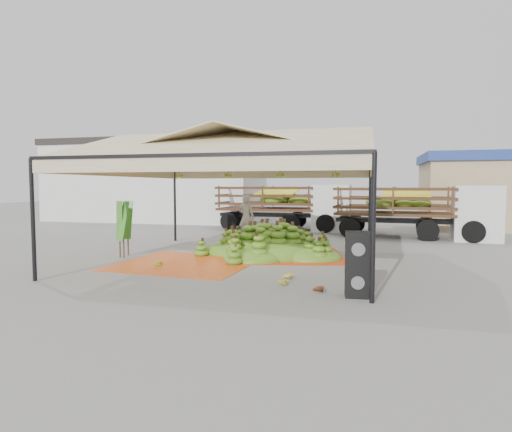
% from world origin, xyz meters
% --- Properties ---
extents(ground, '(90.00, 90.00, 0.00)m').
position_xyz_m(ground, '(0.00, 0.00, 0.00)').
color(ground, slate).
rests_on(ground, ground).
extents(canopy_tent, '(8.10, 8.10, 4.00)m').
position_xyz_m(canopy_tent, '(0.00, 0.00, 3.30)').
color(canopy_tent, black).
rests_on(canopy_tent, ground).
extents(building_white, '(14.30, 6.30, 5.40)m').
position_xyz_m(building_white, '(-10.00, 14.00, 2.71)').
color(building_white, silver).
rests_on(building_white, ground).
extents(building_tan, '(6.30, 5.30, 4.10)m').
position_xyz_m(building_tan, '(10.00, 13.00, 2.07)').
color(building_tan, tan).
rests_on(building_tan, ground).
extents(tarp_left, '(4.18, 4.01, 0.01)m').
position_xyz_m(tarp_left, '(-1.38, -0.88, 0.01)').
color(tarp_left, '#D45D13').
rests_on(tarp_left, ground).
extents(tarp_right, '(4.27, 4.40, 0.01)m').
position_xyz_m(tarp_right, '(1.38, 1.39, 0.01)').
color(tarp_right, red).
rests_on(tarp_right, ground).
extents(banana_heap, '(5.69, 4.93, 1.09)m').
position_xyz_m(banana_heap, '(0.82, 1.21, 0.55)').
color(banana_heap, '#507017').
rests_on(banana_heap, ground).
extents(hand_yellow_a, '(0.51, 0.43, 0.21)m').
position_xyz_m(hand_yellow_a, '(1.91, -2.94, 0.11)').
color(hand_yellow_a, gold).
rests_on(hand_yellow_a, ground).
extents(hand_yellow_b, '(0.58, 0.57, 0.20)m').
position_xyz_m(hand_yellow_b, '(1.93, -2.31, 0.10)').
color(hand_yellow_b, gold).
rests_on(hand_yellow_b, ground).
extents(hand_red_a, '(0.55, 0.53, 0.19)m').
position_xyz_m(hand_red_a, '(3.42, -0.81, 0.10)').
color(hand_red_a, maroon).
rests_on(hand_red_a, ground).
extents(hand_red_b, '(0.58, 0.55, 0.20)m').
position_xyz_m(hand_red_b, '(2.82, -3.45, 0.10)').
color(hand_red_b, '#502712').
rests_on(hand_red_b, ground).
extents(hand_green, '(0.49, 0.48, 0.17)m').
position_xyz_m(hand_green, '(-2.06, -1.36, 0.09)').
color(hand_green, '#407A19').
rests_on(hand_green, ground).
extents(hanging_bunches, '(4.74, 0.24, 0.20)m').
position_xyz_m(hanging_bunches, '(0.80, -1.09, 2.62)').
color(hanging_bunches, '#4F7A19').
rests_on(hanging_bunches, ground).
extents(speaker_stack, '(0.53, 0.48, 1.38)m').
position_xyz_m(speaker_stack, '(3.70, -3.58, 0.69)').
color(speaker_stack, black).
rests_on(speaker_stack, ground).
extents(banana_leaves, '(0.96, 1.36, 3.70)m').
position_xyz_m(banana_leaves, '(-3.70, -0.40, 0.00)').
color(banana_leaves, '#2F6C1C').
rests_on(banana_leaves, ground).
extents(vendor, '(0.78, 0.58, 1.96)m').
position_xyz_m(vendor, '(-1.11, 4.94, 0.98)').
color(vendor, gray).
rests_on(vendor, ground).
extents(truck_left, '(7.01, 2.57, 2.39)m').
position_xyz_m(truck_left, '(-0.11, 9.87, 1.47)').
color(truck_left, '#4A2A18').
rests_on(truck_left, ground).
extents(truck_right, '(7.03, 2.98, 2.35)m').
position_xyz_m(truck_right, '(6.24, 7.64, 1.45)').
color(truck_right, '#472B17').
rests_on(truck_right, ground).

